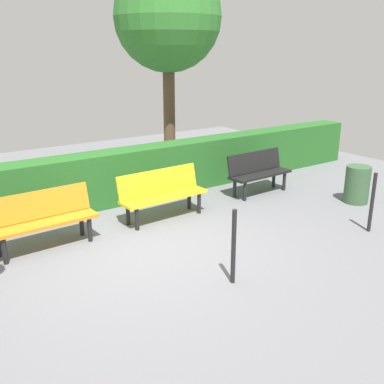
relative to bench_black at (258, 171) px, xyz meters
name	(u,v)px	position (x,y,z in m)	size (l,w,h in m)	color
ground_plane	(141,248)	(3.35, 1.01, -0.48)	(16.27, 16.27, 0.00)	slate
bench_black	(258,171)	(0.00, 0.00, 0.00)	(1.47, 0.51, 0.86)	black
bench_yellow	(162,192)	(2.40, 0.09, 0.00)	(1.63, 0.53, 0.86)	yellow
bench_orange	(42,217)	(4.52, 0.12, 0.00)	(1.60, 0.53, 0.86)	orange
hedge_row	(133,174)	(2.32, -1.15, 0.03)	(12.27, 0.59, 1.03)	#266023
tree_near	(168,18)	(0.42, -2.76, 3.09)	(2.50, 2.50, 4.85)	brown
railing_post_near	(372,203)	(-0.06, 2.61, 0.02)	(0.06, 0.06, 1.00)	black
railing_post_mid	(234,247)	(2.89, 2.61, 0.02)	(0.06, 0.06, 1.00)	black
trash_bin	(357,184)	(-1.16, 1.58, -0.11)	(0.47, 0.47, 0.73)	#385938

